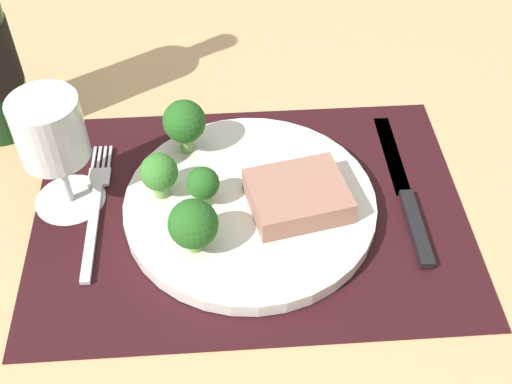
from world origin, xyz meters
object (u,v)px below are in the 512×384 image
object	(u,v)px
fork	(95,206)
knife	(406,197)
wine_glass	(52,137)
plate	(250,205)
steak	(298,196)

from	to	relation	value
fork	knife	distance (cm)	33.32
wine_glass	plate	bearing A→B (deg)	-8.84
knife	fork	bearing A→B (deg)	178.72
knife	wine_glass	world-z (taller)	wine_glass
steak	wine_glass	distance (cm)	25.14
steak	fork	bearing A→B (deg)	173.45
plate	wine_glass	xyz separation A→B (cm)	(-19.27, 3.00, 8.08)
plate	fork	size ratio (longest dim) A/B	1.38
steak	knife	xyz separation A→B (cm)	(12.08, 1.55, -2.64)
plate	steak	world-z (taller)	steak
knife	plate	bearing A→B (deg)	-177.95
wine_glass	knife	bearing A→B (deg)	-3.90
knife	wine_glass	distance (cm)	37.26
plate	knife	xyz separation A→B (cm)	(16.91, 0.53, -0.50)
plate	fork	distance (cm)	16.47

